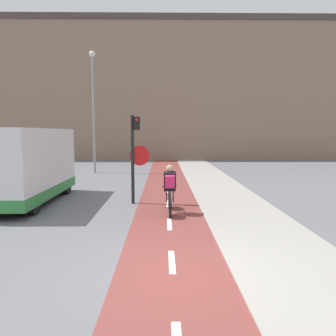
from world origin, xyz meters
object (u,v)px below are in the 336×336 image
traffic_light_pole (135,149)px  van (26,167)px  street_lamp_far (93,100)px  cyclist_near (170,190)px

traffic_light_pole → van: size_ratio=0.59×
street_lamp_far → van: size_ratio=1.42×
traffic_light_pole → van: (-3.72, 0.16, -0.60)m
van → traffic_light_pole: bearing=-2.4°
street_lamp_far → van: (-0.53, -8.57, -3.09)m
cyclist_near → van: size_ratio=0.33×
van → cyclist_near: bearing=-17.8°
van → street_lamp_far: bearing=86.5°
traffic_light_pole → street_lamp_far: street_lamp_far is taller
cyclist_near → van: 5.13m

